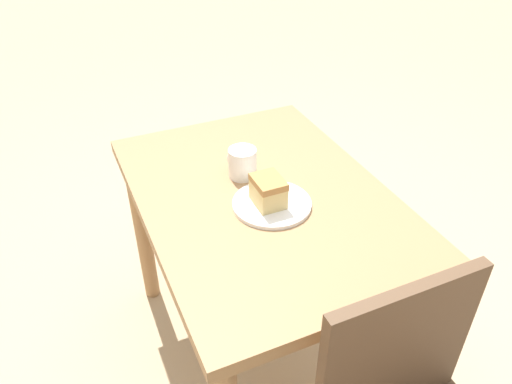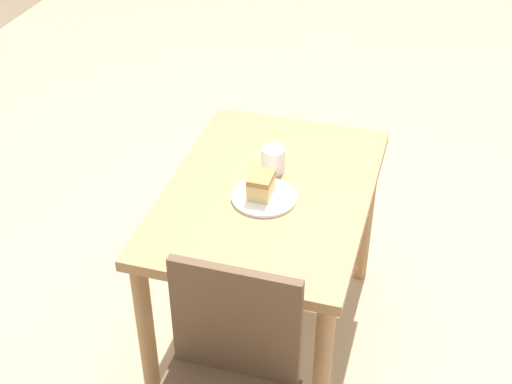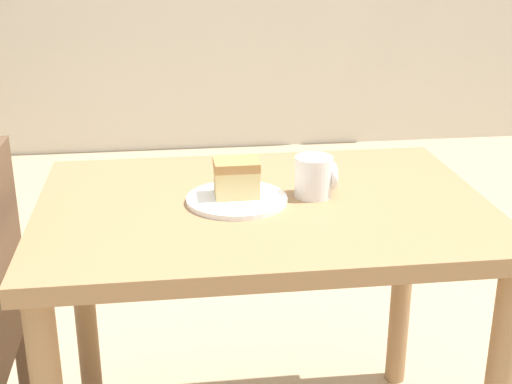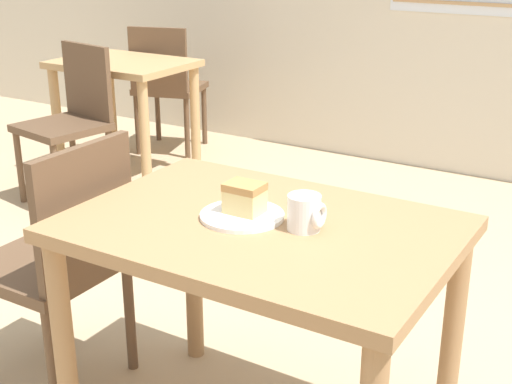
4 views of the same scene
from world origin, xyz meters
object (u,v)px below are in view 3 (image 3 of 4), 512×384
dining_table_near (263,246)px  cake_slice (236,178)px  coffee_mug (315,177)px  plate (237,200)px

dining_table_near → cake_slice: bearing=167.0°
dining_table_near → cake_slice: (-0.06, 0.01, 0.17)m
dining_table_near → coffee_mug: coffee_mug is taller
coffee_mug → dining_table_near: bearing=-171.6°
plate → coffee_mug: 0.19m
dining_table_near → coffee_mug: bearing=8.4°
dining_table_near → plate: size_ratio=4.45×
plate → dining_table_near: bearing=-1.7°
dining_table_near → plate: bearing=178.3°
plate → cake_slice: size_ratio=2.28×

